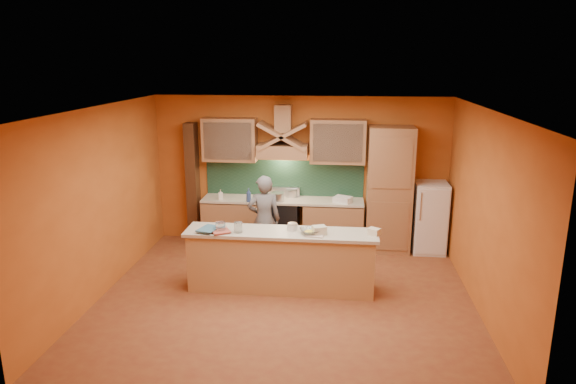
# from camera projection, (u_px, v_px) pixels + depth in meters

# --- Properties ---
(floor) EXTENTS (5.50, 5.00, 0.01)m
(floor) POSITION_uv_depth(u_px,v_px,m) (285.00, 298.00, 7.65)
(floor) COLOR brown
(floor) RESTS_ON ground
(ceiling) EXTENTS (5.50, 5.00, 0.01)m
(ceiling) POSITION_uv_depth(u_px,v_px,m) (285.00, 109.00, 6.94)
(ceiling) COLOR white
(ceiling) RESTS_ON wall_back
(wall_back) EXTENTS (5.50, 0.02, 2.80)m
(wall_back) POSITION_uv_depth(u_px,v_px,m) (300.00, 171.00, 9.70)
(wall_back) COLOR #C46526
(wall_back) RESTS_ON floor
(wall_front) EXTENTS (5.50, 0.02, 2.80)m
(wall_front) POSITION_uv_depth(u_px,v_px,m) (256.00, 282.00, 4.89)
(wall_front) COLOR #C46526
(wall_front) RESTS_ON floor
(wall_left) EXTENTS (0.02, 5.00, 2.80)m
(wall_left) POSITION_uv_depth(u_px,v_px,m) (101.00, 202.00, 7.58)
(wall_left) COLOR #C46526
(wall_left) RESTS_ON floor
(wall_right) EXTENTS (0.02, 5.00, 2.80)m
(wall_right) POSITION_uv_depth(u_px,v_px,m) (485.00, 214.00, 7.01)
(wall_right) COLOR #C46526
(wall_right) RESTS_ON floor
(base_cabinet_left) EXTENTS (1.10, 0.60, 0.86)m
(base_cabinet_left) POSITION_uv_depth(u_px,v_px,m) (233.00, 222.00, 9.78)
(base_cabinet_left) COLOR #A26F4A
(base_cabinet_left) RESTS_ON floor
(base_cabinet_right) EXTENTS (1.10, 0.60, 0.86)m
(base_cabinet_right) POSITION_uv_depth(u_px,v_px,m) (333.00, 226.00, 9.59)
(base_cabinet_right) COLOR #A26F4A
(base_cabinet_right) RESTS_ON floor
(counter_top) EXTENTS (3.00, 0.62, 0.04)m
(counter_top) POSITION_uv_depth(u_px,v_px,m) (283.00, 200.00, 9.57)
(counter_top) COLOR beige
(counter_top) RESTS_ON base_cabinet_left
(stove) EXTENTS (0.60, 0.58, 0.90)m
(stove) POSITION_uv_depth(u_px,v_px,m) (283.00, 223.00, 9.68)
(stove) COLOR black
(stove) RESTS_ON floor
(backsplash) EXTENTS (3.00, 0.03, 0.70)m
(backsplash) POSITION_uv_depth(u_px,v_px,m) (284.00, 178.00, 9.75)
(backsplash) COLOR #1A3929
(backsplash) RESTS_ON wall_back
(range_hood) EXTENTS (0.92, 0.50, 0.24)m
(range_hood) POSITION_uv_depth(u_px,v_px,m) (283.00, 151.00, 9.38)
(range_hood) COLOR #A26F4A
(range_hood) RESTS_ON wall_back
(hood_chimney) EXTENTS (0.30, 0.30, 0.50)m
(hood_chimney) POSITION_uv_depth(u_px,v_px,m) (283.00, 118.00, 9.33)
(hood_chimney) COLOR #A26F4A
(hood_chimney) RESTS_ON wall_back
(upper_cabinet_left) EXTENTS (1.00, 0.35, 0.80)m
(upper_cabinet_left) POSITION_uv_depth(u_px,v_px,m) (230.00, 140.00, 9.51)
(upper_cabinet_left) COLOR #A26F4A
(upper_cabinet_left) RESTS_ON wall_back
(upper_cabinet_right) EXTENTS (1.00, 0.35, 0.80)m
(upper_cabinet_right) POSITION_uv_depth(u_px,v_px,m) (338.00, 141.00, 9.30)
(upper_cabinet_right) COLOR #A26F4A
(upper_cabinet_right) RESTS_ON wall_back
(pantry_column) EXTENTS (0.80, 0.60, 2.30)m
(pantry_column) POSITION_uv_depth(u_px,v_px,m) (389.00, 190.00, 9.30)
(pantry_column) COLOR #A26F4A
(pantry_column) RESTS_ON floor
(fridge) EXTENTS (0.58, 0.60, 1.30)m
(fridge) POSITION_uv_depth(u_px,v_px,m) (429.00, 217.00, 9.35)
(fridge) COLOR white
(fridge) RESTS_ON floor
(trim_column_left) EXTENTS (0.20, 0.30, 2.30)m
(trim_column_left) POSITION_uv_depth(u_px,v_px,m) (193.00, 183.00, 9.83)
(trim_column_left) COLOR #472816
(trim_column_left) RESTS_ON floor
(island_body) EXTENTS (2.80, 0.55, 0.88)m
(island_body) POSITION_uv_depth(u_px,v_px,m) (281.00, 262.00, 7.83)
(island_body) COLOR tan
(island_body) RESTS_ON floor
(island_top) EXTENTS (2.90, 0.62, 0.05)m
(island_top) POSITION_uv_depth(u_px,v_px,m) (281.00, 233.00, 7.71)
(island_top) COLOR beige
(island_top) RESTS_ON island_body
(person) EXTENTS (0.64, 0.49, 1.56)m
(person) POSITION_uv_depth(u_px,v_px,m) (264.00, 220.00, 8.78)
(person) COLOR slate
(person) RESTS_ON floor
(pot_large) EXTENTS (0.32, 0.32, 0.15)m
(pot_large) POSITION_uv_depth(u_px,v_px,m) (277.00, 198.00, 9.43)
(pot_large) COLOR #B7B8BE
(pot_large) RESTS_ON stove
(pot_small) EXTENTS (0.24, 0.24, 0.15)m
(pot_small) POSITION_uv_depth(u_px,v_px,m) (291.00, 194.00, 9.68)
(pot_small) COLOR silver
(pot_small) RESTS_ON stove
(soap_bottle_a) EXTENTS (0.10, 0.10, 0.18)m
(soap_bottle_a) POSITION_uv_depth(u_px,v_px,m) (221.00, 194.00, 9.52)
(soap_bottle_a) COLOR white
(soap_bottle_a) RESTS_ON counter_top
(soap_bottle_b) EXTENTS (0.10, 0.10, 0.25)m
(soap_bottle_b) POSITION_uv_depth(u_px,v_px,m) (249.00, 195.00, 9.35)
(soap_bottle_b) COLOR #2F4783
(soap_bottle_b) RESTS_ON counter_top
(bowl_back) EXTENTS (0.25, 0.25, 0.08)m
(bowl_back) POSITION_uv_depth(u_px,v_px,m) (345.00, 201.00, 9.31)
(bowl_back) COLOR white
(bowl_back) RESTS_ON counter_top
(dish_rack) EXTENTS (0.37, 0.34, 0.11)m
(dish_rack) POSITION_uv_depth(u_px,v_px,m) (343.00, 200.00, 9.32)
(dish_rack) COLOR white
(dish_rack) RESTS_ON counter_top
(book_lower) EXTENTS (0.40, 0.43, 0.03)m
(book_lower) POSITION_uv_depth(u_px,v_px,m) (211.00, 232.00, 7.63)
(book_lower) COLOR #AF4D3E
(book_lower) RESTS_ON island_top
(book_upper) EXTENTS (0.35, 0.41, 0.03)m
(book_upper) POSITION_uv_depth(u_px,v_px,m) (201.00, 228.00, 7.75)
(book_upper) COLOR #3C6A84
(book_upper) RESTS_ON island_top
(jar_large) EXTENTS (0.17, 0.17, 0.14)m
(jar_large) POSITION_uv_depth(u_px,v_px,m) (221.00, 227.00, 7.67)
(jar_large) COLOR silver
(jar_large) RESTS_ON island_top
(jar_small) EXTENTS (0.16, 0.16, 0.16)m
(jar_small) POSITION_uv_depth(u_px,v_px,m) (238.00, 227.00, 7.63)
(jar_small) COLOR silver
(jar_small) RESTS_ON island_top
(kitchen_scale) EXTENTS (0.15, 0.15, 0.10)m
(kitchen_scale) POSITION_uv_depth(u_px,v_px,m) (292.00, 227.00, 7.73)
(kitchen_scale) COLOR silver
(kitchen_scale) RESTS_ON island_top
(mixing_bowl) EXTENTS (0.41, 0.41, 0.07)m
(mixing_bowl) POSITION_uv_depth(u_px,v_px,m) (311.00, 231.00, 7.59)
(mixing_bowl) COLOR white
(mixing_bowl) RESTS_ON island_top
(cloth) EXTENTS (0.28, 0.22, 0.02)m
(cloth) POSITION_uv_depth(u_px,v_px,m) (315.00, 235.00, 7.50)
(cloth) COLOR #C6ABA3
(cloth) RESTS_ON island_top
(grocery_bag_a) EXTENTS (0.24, 0.21, 0.13)m
(grocery_bag_a) POSITION_uv_depth(u_px,v_px,m) (319.00, 230.00, 7.56)
(grocery_bag_a) COLOR beige
(grocery_bag_a) RESTS_ON island_top
(grocery_bag_b) EXTENTS (0.21, 0.19, 0.10)m
(grocery_bag_b) POSITION_uv_depth(u_px,v_px,m) (374.00, 232.00, 7.53)
(grocery_bag_b) COLOR beige
(grocery_bag_b) RESTS_ON island_top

